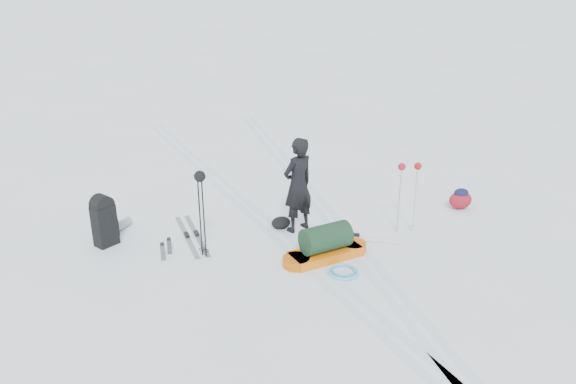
{
  "coord_description": "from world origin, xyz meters",
  "views": [
    {
      "loc": [
        -3.53,
        -8.27,
        4.59
      ],
      "look_at": [
        0.05,
        0.08,
        0.95
      ],
      "focal_mm": 35.0,
      "sensor_mm": 36.0,
      "label": 1
    }
  ],
  "objects_px": {
    "pulk_sled": "(326,246)",
    "skier": "(298,185)",
    "expedition_rucksack": "(106,220)",
    "ski_poles_black": "(200,187)"
  },
  "relations": [
    {
      "from": "pulk_sled",
      "to": "expedition_rucksack",
      "type": "xyz_separation_m",
      "value": [
        -3.32,
        2.05,
        0.21
      ]
    },
    {
      "from": "skier",
      "to": "ski_poles_black",
      "type": "height_order",
      "value": "skier"
    },
    {
      "from": "skier",
      "to": "pulk_sled",
      "type": "relative_size",
      "value": 1.1
    },
    {
      "from": "expedition_rucksack",
      "to": "ski_poles_black",
      "type": "distance_m",
      "value": 2.03
    },
    {
      "from": "expedition_rucksack",
      "to": "ski_poles_black",
      "type": "bearing_deg",
      "value": -66.19
    },
    {
      "from": "pulk_sled",
      "to": "skier",
      "type": "bearing_deg",
      "value": 83.58
    },
    {
      "from": "skier",
      "to": "pulk_sled",
      "type": "distance_m",
      "value": 1.38
    },
    {
      "from": "skier",
      "to": "expedition_rucksack",
      "type": "height_order",
      "value": "skier"
    },
    {
      "from": "expedition_rucksack",
      "to": "ski_poles_black",
      "type": "xyz_separation_m",
      "value": [
        1.45,
        -1.16,
        0.83
      ]
    },
    {
      "from": "pulk_sled",
      "to": "expedition_rucksack",
      "type": "height_order",
      "value": "expedition_rucksack"
    }
  ]
}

